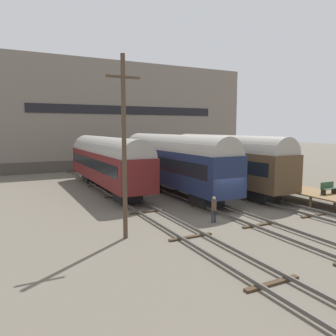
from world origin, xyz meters
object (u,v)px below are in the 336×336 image
(train_car_navy, at_px, (173,160))
(bench, at_px, (328,188))
(person_worker, at_px, (214,207))
(train_car_brown, at_px, (225,159))
(train_car_maroon, at_px, (107,160))
(utility_pole, at_px, (124,146))

(train_car_navy, relative_size, bench, 12.06)
(bench, xyz_separation_m, person_worker, (-10.14, 0.36, -0.44))
(train_car_brown, xyz_separation_m, train_car_maroon, (-9.83, 5.40, -0.12))
(train_car_brown, height_order, person_worker, train_car_brown)
(train_car_navy, distance_m, person_worker, 10.05)
(person_worker, bearing_deg, train_car_maroon, 101.39)
(bench, height_order, utility_pole, utility_pole)
(train_car_navy, bearing_deg, bench, -51.26)
(train_car_maroon, bearing_deg, person_worker, -78.61)
(bench, bearing_deg, train_car_maroon, 132.53)
(train_car_maroon, bearing_deg, train_car_navy, -39.91)
(train_car_maroon, distance_m, utility_pole, 14.45)
(train_car_brown, distance_m, bench, 9.33)
(utility_pole, bearing_deg, train_car_maroon, 77.27)
(bench, bearing_deg, person_worker, 177.96)
(train_car_navy, relative_size, person_worker, 10.03)
(train_car_maroon, distance_m, train_car_navy, 6.41)
(train_car_brown, xyz_separation_m, bench, (3.07, -8.67, -1.56))
(train_car_brown, height_order, train_car_maroon, train_car_brown)
(train_car_maroon, relative_size, utility_pole, 1.76)
(train_car_maroon, bearing_deg, train_car_brown, -28.77)
(train_car_maroon, relative_size, train_car_navy, 1.01)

